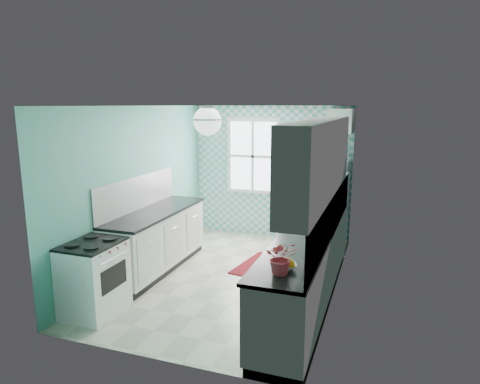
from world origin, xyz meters
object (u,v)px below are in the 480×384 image
(stove, at_px, (94,277))
(fruit_bowl, at_px, (285,266))
(ceiling_light, at_px, (207,121))
(potted_plant, at_px, (282,257))
(fridge, at_px, (326,204))
(sink, at_px, (321,215))
(microwave, at_px, (328,151))

(stove, bearing_deg, fruit_bowl, -0.68)
(ceiling_light, height_order, potted_plant, ceiling_light)
(ceiling_light, xyz_separation_m, fridge, (1.11, 2.61, -1.52))
(stove, height_order, fruit_bowl, fruit_bowl)
(ceiling_light, relative_size, sink, 0.66)
(fridge, distance_m, sink, 1.29)
(fruit_bowl, distance_m, microwave, 3.62)
(stove, bearing_deg, ceiling_light, 35.66)
(microwave, bearing_deg, sink, 93.35)
(potted_plant, bearing_deg, stove, 172.92)
(fridge, bearing_deg, fruit_bowl, -84.57)
(potted_plant, bearing_deg, ceiling_light, 138.52)
(ceiling_light, height_order, sink, ceiling_light)
(ceiling_light, distance_m, sink, 2.28)
(fridge, distance_m, fruit_bowl, 3.54)
(fridge, relative_size, fruit_bowl, 6.91)
(stove, xyz_separation_m, fruit_bowl, (2.40, -0.16, 0.51))
(ceiling_light, bearing_deg, potted_plant, -41.48)
(fridge, bearing_deg, microwave, 58.13)
(sink, bearing_deg, fruit_bowl, -87.22)
(fruit_bowl, bearing_deg, microwave, 91.46)
(fridge, bearing_deg, sink, -81.82)
(potted_plant, bearing_deg, sink, 89.91)
(ceiling_light, relative_size, potted_plant, 1.04)
(stove, bearing_deg, potted_plant, -3.89)
(ceiling_light, distance_m, stove, 2.34)
(sink, relative_size, fruit_bowl, 2.29)
(stove, bearing_deg, fridge, 58.82)
(stove, xyz_separation_m, sink, (2.40, 2.10, 0.47))
(stove, bearing_deg, sink, 44.34)
(sink, distance_m, microwave, 1.51)
(fridge, bearing_deg, potted_plant, -84.63)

